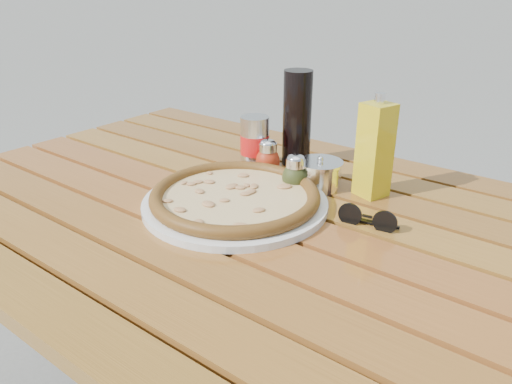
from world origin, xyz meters
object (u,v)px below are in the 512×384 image
Objects in this scene: sunglasses at (367,219)px; plate at (235,203)px; table at (250,244)px; olive_oil_cruet at (375,150)px; pepper_shaker at (268,158)px; dark_bottle at (297,118)px; soda_can at (255,143)px; oregano_shaker at (295,174)px; parmesan_tin at (320,174)px; pizza at (235,196)px.

plate is at bearing -170.45° from sunglasses.
olive_oil_cruet reaches higher than table.
dark_bottle is (0.01, 0.09, 0.07)m from pepper_shaker.
dark_bottle reaches higher than soda_can.
pepper_shaker is (-0.05, 0.18, 0.03)m from plate.
olive_oil_cruet is (0.24, 0.04, 0.06)m from pepper_shaker.
table is 17.07× the size of oregano_shaker.
plate is 4.39× the size of pepper_shaker.
soda_can is 0.19m from parmesan_tin.
pepper_shaker reaches higher than plate.
oregano_shaker is 0.37× the size of dark_bottle.
plate is at bearing -114.24° from parmesan_tin.
plate is 0.19m from pepper_shaker.
pizza is 0.29m from olive_oil_cruet.
pizza is at bearing -114.24° from parmesan_tin.
pizza is at bearing -168.66° from table.
table is 11.67× the size of soda_can.
dark_bottle is (-0.09, 0.14, 0.07)m from oregano_shaker.
table is at bearing -106.06° from parmesan_tin.
oregano_shaker is 0.20m from sunglasses.
soda_can is (-0.15, 0.06, 0.02)m from oregano_shaker.
plate is at bearing -81.93° from dark_bottle.
dark_bottle reaches higher than pepper_shaker.
olive_oil_cruet reaches higher than parmesan_tin.
plate is 4.39× the size of oregano_shaker.
pizza is 2.84× the size of soda_can.
parmesan_tin is at bearing -161.40° from olive_oil_cruet.
soda_can is at bearing 175.22° from parmesan_tin.
dark_bottle is 1.05× the size of olive_oil_cruet.
plate is at bearing -130.47° from olive_oil_cruet.
plate is 0.15m from oregano_shaker.
plate is 3.00× the size of soda_can.
pizza is 0.25m from sunglasses.
table is at bearing -75.30° from dark_bottle.
parmesan_tin is (0.03, 0.05, -0.01)m from oregano_shaker.
pizza is 0.22m from soda_can.
dark_bottle is at bearing 165.64° from olive_oil_cruet.
oregano_shaker is 0.39× the size of olive_oil_cruet.
sunglasses reaches higher than plate.
oregano_shaker is at bearing 69.46° from pizza.
soda_can is at bearing 117.78° from plate.
pepper_shaker is at bearing -19.36° from soda_can.
pepper_shaker is 0.31m from sunglasses.
pizza is 3.09× the size of sunglasses.
oregano_shaker is at bearing -148.77° from olive_oil_cruet.
pepper_shaker is 0.68× the size of soda_can.
dark_bottle is 0.23m from olive_oil_cruet.
plate is at bearing -62.22° from soda_can.
pepper_shaker is 1.00× the size of oregano_shaker.
table is at bearing -54.69° from soda_can.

